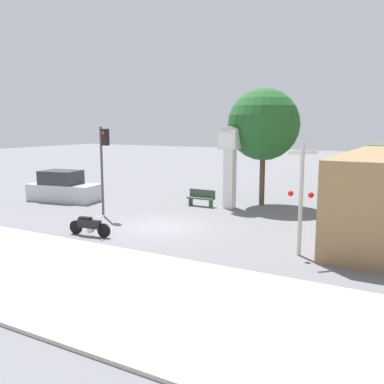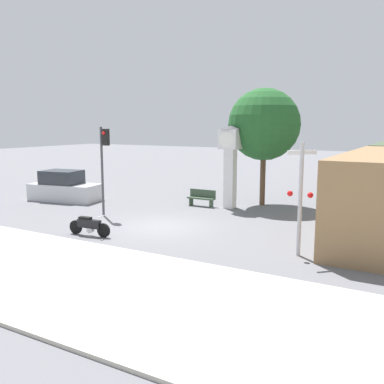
# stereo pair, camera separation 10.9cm
# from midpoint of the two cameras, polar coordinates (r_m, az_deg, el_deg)

# --- Properties ---
(ground_plane) EXTENTS (120.00, 120.00, 0.00)m
(ground_plane) POSITION_cam_midpoint_polar(r_m,az_deg,el_deg) (19.21, -4.35, -4.64)
(ground_plane) COLOR slate
(sidewalk_strip) EXTENTS (36.00, 6.00, 0.10)m
(sidewalk_strip) POSITION_cam_midpoint_polar(r_m,az_deg,el_deg) (14.33, -19.74, -9.75)
(sidewalk_strip) COLOR #BCB7A8
(sidewalk_strip) RESTS_ON ground_plane
(motorcycle) EXTENTS (1.97, 0.44, 0.87)m
(motorcycle) POSITION_cam_midpoint_polar(r_m,az_deg,el_deg) (18.05, -13.69, -4.40)
(motorcycle) COLOR black
(motorcycle) RESTS_ON ground_plane
(clock_tower) EXTENTS (1.25, 1.25, 4.46)m
(clock_tower) POSITION_cam_midpoint_polar(r_m,az_deg,el_deg) (23.13, 4.95, 5.13)
(clock_tower) COLOR white
(clock_tower) RESTS_ON ground_plane
(traffic_light) EXTENTS (0.50, 0.35, 4.41)m
(traffic_light) POSITION_cam_midpoint_polar(r_m,az_deg,el_deg) (21.36, -11.85, 4.80)
(traffic_light) COLOR #47474C
(traffic_light) RESTS_ON ground_plane
(railroad_crossing_signal) EXTENTS (0.90, 0.82, 3.95)m
(railroad_crossing_signal) POSITION_cam_midpoint_polar(r_m,az_deg,el_deg) (15.07, 14.13, -0.34)
(railroad_crossing_signal) COLOR #B7B7BC
(railroad_crossing_signal) RESTS_ON ground_plane
(street_tree) EXTENTS (3.97, 3.97, 6.51)m
(street_tree) POSITION_cam_midpoint_polar(r_m,az_deg,el_deg) (24.23, 9.39, 8.85)
(street_tree) COLOR brown
(street_tree) RESTS_ON ground_plane
(bench) EXTENTS (1.60, 0.44, 0.92)m
(bench) POSITION_cam_midpoint_polar(r_m,az_deg,el_deg) (23.85, 1.11, -0.72)
(bench) COLOR #384C38
(bench) RESTS_ON ground_plane
(parked_car) EXTENTS (4.44, 2.46, 1.80)m
(parked_car) POSITION_cam_midpoint_polar(r_m,az_deg,el_deg) (26.73, -16.88, 0.51)
(parked_car) COLOR silver
(parked_car) RESTS_ON ground_plane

